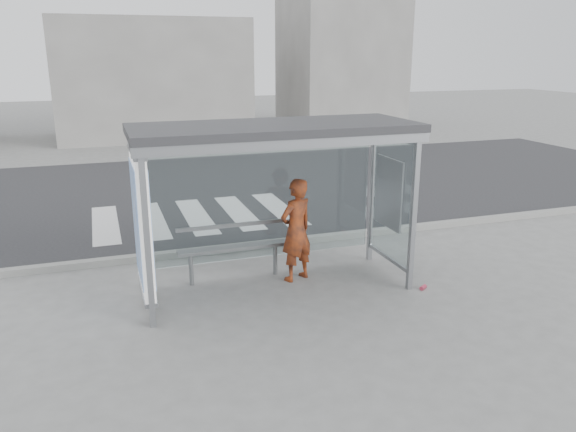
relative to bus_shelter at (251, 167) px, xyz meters
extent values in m
plane|color=slate|center=(0.37, -0.06, -1.98)|extent=(80.00, 80.00, 0.00)
cube|color=#262629|center=(0.37, 6.94, -1.98)|extent=(30.00, 10.00, 0.01)
cube|color=gray|center=(0.37, 1.89, -1.92)|extent=(30.00, 0.18, 0.12)
cube|color=silver|center=(-2.13, 4.44, -1.98)|extent=(0.55, 3.00, 0.00)
cube|color=silver|center=(-1.13, 4.44, -1.98)|extent=(0.55, 3.00, 0.00)
cube|color=silver|center=(-0.13, 4.44, -1.98)|extent=(0.55, 3.00, 0.00)
cube|color=silver|center=(0.87, 4.44, -1.98)|extent=(0.55, 3.00, 0.00)
cube|color=silver|center=(1.87, 4.44, -1.98)|extent=(0.55, 3.00, 0.00)
cube|color=gray|center=(-1.63, -0.76, -0.73)|extent=(0.08, 0.08, 2.50)
cube|color=gray|center=(2.37, -0.76, -0.73)|extent=(0.08, 0.08, 2.50)
cube|color=gray|center=(-1.63, 0.64, -0.73)|extent=(0.08, 0.08, 2.50)
cube|color=gray|center=(2.37, 0.64, -0.73)|extent=(0.08, 0.08, 2.50)
cube|color=#2D2D30|center=(0.37, -0.06, 0.58)|extent=(4.25, 1.65, 0.12)
cube|color=gray|center=(0.37, -0.82, 0.47)|extent=(4.25, 0.06, 0.18)
cube|color=white|center=(0.37, 0.64, -0.68)|extent=(3.80, 0.02, 2.00)
cube|color=white|center=(-1.63, -0.06, -0.68)|extent=(0.15, 1.25, 2.00)
cube|color=#3A74D2|center=(-1.54, -0.06, -0.68)|extent=(0.01, 1.10, 1.70)
cylinder|color=#CF5312|center=(-1.53, 0.19, -0.43)|extent=(0.02, 0.32, 0.32)
cube|color=white|center=(2.37, -0.06, -0.68)|extent=(0.03, 1.25, 2.00)
cube|color=beige|center=(2.34, -0.01, -0.58)|extent=(0.03, 0.86, 1.16)
cube|color=slate|center=(0.37, 17.94, 0.52)|extent=(8.00, 5.00, 5.00)
cube|color=slate|center=(9.37, 17.94, 1.52)|extent=(5.00, 5.00, 7.00)
imported|color=red|center=(0.80, 0.19, -1.13)|extent=(0.73, 0.62, 1.71)
cube|color=slate|center=(-0.17, 0.51, -1.43)|extent=(1.83, 0.22, 0.05)
cylinder|color=slate|center=(-0.88, 0.51, -1.72)|extent=(0.07, 0.07, 0.53)
cylinder|color=slate|center=(0.54, 0.51, -1.72)|extent=(0.07, 0.07, 0.53)
cube|color=slate|center=(-0.17, 0.60, -1.07)|extent=(1.83, 0.04, 0.06)
cylinder|color=#DC405E|center=(2.57, -0.86, -1.95)|extent=(0.14, 0.12, 0.07)
camera|label=1|loc=(-2.13, -7.97, 1.65)|focal=35.00mm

